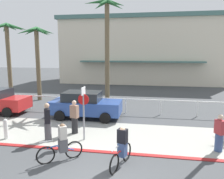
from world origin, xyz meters
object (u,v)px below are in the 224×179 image
Objects in this scene: pedestrian_1 at (75,118)px; cyclist_red_0 at (122,148)px; pedestrian_2 at (48,123)px; palm_tree_0 at (8,41)px; car_blue_1 at (85,105)px; stop_sign_bike_lane at (84,106)px; palm_tree_1 at (37,43)px; palm_tree_2 at (107,28)px; pedestrian_0 at (219,135)px; cyclist_blue_1 at (62,143)px; bollard_1 at (6,129)px.

cyclist_red_0 is at bearing -46.17° from pedestrian_1.
palm_tree_0 is at bearing 130.90° from pedestrian_2.
cyclist_red_0 is at bearing -61.75° from car_blue_1.
palm_tree_0 is at bearing 136.89° from cyclist_red_0.
palm_tree_1 reaches higher than stop_sign_bike_lane.
car_blue_1 is 6.51m from cyclist_red_0.
palm_tree_1 is 3.57× the size of cyclist_red_0.
pedestrian_2 is at bearing -98.75° from palm_tree_2.
cyclist_blue_1 is at bearing -163.10° from pedestrian_0.
palm_tree_0 is (-5.77, 9.22, 4.62)m from bollard_1.
palm_tree_2 is 11.59m from cyclist_red_0.
car_blue_1 is at bearing -31.07° from palm_tree_0.
stop_sign_bike_lane is 1.37m from pedestrian_1.
stop_sign_bike_lane is 1.71× the size of cyclist_blue_1.
palm_tree_0 reaches higher than cyclist_red_0.
cyclist_blue_1 is 6.49m from pedestrian_0.
palm_tree_0 reaches higher than pedestrian_0.
stop_sign_bike_lane reaches higher than pedestrian_0.
car_blue_1 is 2.42× the size of pedestrian_2.
palm_tree_2 is (6.14, -0.42, 1.08)m from palm_tree_1.
bollard_1 is 0.62× the size of pedestrian_0.
pedestrian_1 is at bearing 133.83° from cyclist_red_0.
cyclist_red_0 is (2.10, -2.17, -0.98)m from stop_sign_bike_lane.
stop_sign_bike_lane is 2.56× the size of bollard_1.
cyclist_red_0 is 1.17× the size of cyclist_blue_1.
pedestrian_0 is (6.95, -3.83, -0.13)m from car_blue_1.
cyclist_red_0 is at bearing -15.73° from bollard_1.
bollard_1 is 10.20m from palm_tree_1.
pedestrian_0 reaches higher than bollard_1.
car_blue_1 is at bearing 97.38° from cyclist_blue_1.
pedestrian_1 is 1.47m from pedestrian_2.
stop_sign_bike_lane reaches higher than cyclist_red_0.
pedestrian_2 is (-1.26, -8.21, -5.13)m from palm_tree_2.
pedestrian_1 is at bearing 23.22° from bollard_1.
palm_tree_1 reaches higher than bollard_1.
car_blue_1 is (-0.58, -4.28, -5.11)m from palm_tree_2.
cyclist_blue_1 is at bearing -49.50° from palm_tree_0.
stop_sign_bike_lane is 13.35m from palm_tree_0.
stop_sign_bike_lane is at bearing -87.08° from palm_tree_2.
pedestrian_1 reaches higher than car_blue_1.
cyclist_blue_1 is at bearing -89.09° from palm_tree_2.
car_blue_1 is at bearing 55.83° from bollard_1.
palm_tree_2 is 6.69m from car_blue_1.
car_blue_1 is 5.77m from cyclist_blue_1.
car_blue_1 reaches higher than cyclist_blue_1.
stop_sign_bike_lane is 0.41× the size of palm_tree_1.
stop_sign_bike_lane is 1.89m from pedestrian_2.
cyclist_red_0 is 1.09× the size of pedestrian_0.
car_blue_1 reaches higher than cyclist_red_0.
palm_tree_2 is 5.04× the size of pedestrian_0.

